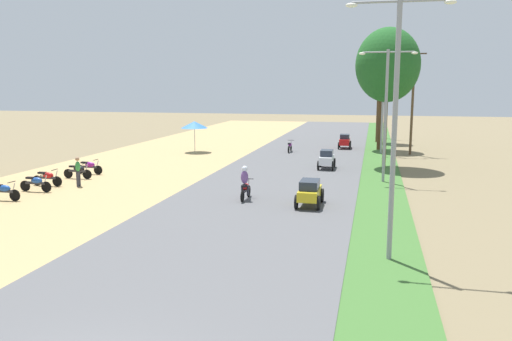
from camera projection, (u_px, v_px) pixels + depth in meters
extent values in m
cylinder|color=black|center=(15.00, 195.00, 24.47)|extent=(0.56, 0.06, 0.56)
cube|color=#333338|center=(3.00, 191.00, 24.58)|extent=(1.12, 0.12, 0.12)
ellipsoid|color=#1E4CA5|center=(4.00, 188.00, 24.54)|extent=(0.64, 0.28, 0.32)
cylinder|color=#A5A8AD|center=(13.00, 190.00, 24.44)|extent=(0.26, 0.05, 0.68)
cylinder|color=black|center=(12.00, 182.00, 24.40)|extent=(0.04, 0.54, 0.04)
cylinder|color=black|center=(46.00, 187.00, 26.49)|extent=(0.56, 0.06, 0.56)
cylinder|color=black|center=(25.00, 186.00, 26.76)|extent=(0.56, 0.06, 0.56)
cube|color=#333338|center=(35.00, 183.00, 26.59)|extent=(1.12, 0.12, 0.12)
ellipsoid|color=#1E4CA5|center=(37.00, 180.00, 26.55)|extent=(0.64, 0.28, 0.32)
cube|color=black|center=(30.00, 178.00, 26.61)|extent=(0.44, 0.20, 0.10)
cylinder|color=#A5A8AD|center=(45.00, 182.00, 26.46)|extent=(0.26, 0.05, 0.68)
cylinder|color=black|center=(43.00, 175.00, 26.41)|extent=(0.04, 0.54, 0.04)
cylinder|color=black|center=(57.00, 181.00, 28.00)|extent=(0.56, 0.06, 0.56)
cylinder|color=black|center=(37.00, 180.00, 28.27)|extent=(0.56, 0.06, 0.56)
cube|color=#333338|center=(47.00, 178.00, 28.11)|extent=(1.12, 0.12, 0.12)
ellipsoid|color=red|center=(48.00, 175.00, 28.07)|extent=(0.64, 0.28, 0.32)
cube|color=black|center=(42.00, 173.00, 28.13)|extent=(0.44, 0.20, 0.10)
cylinder|color=#A5A8AD|center=(56.00, 176.00, 27.97)|extent=(0.26, 0.05, 0.68)
cylinder|color=black|center=(55.00, 170.00, 27.92)|extent=(0.04, 0.54, 0.04)
cylinder|color=black|center=(87.00, 174.00, 30.21)|extent=(0.56, 0.06, 0.56)
cylinder|color=black|center=(68.00, 174.00, 30.48)|extent=(0.56, 0.06, 0.56)
cube|color=#333338|center=(77.00, 171.00, 30.31)|extent=(1.12, 0.12, 0.12)
ellipsoid|color=black|center=(79.00, 169.00, 30.27)|extent=(0.64, 0.28, 0.32)
cube|color=black|center=(73.00, 166.00, 30.33)|extent=(0.44, 0.20, 0.10)
cylinder|color=#A5A8AD|center=(86.00, 170.00, 30.18)|extent=(0.26, 0.05, 0.68)
cylinder|color=black|center=(85.00, 164.00, 30.13)|extent=(0.04, 0.54, 0.04)
cylinder|color=black|center=(98.00, 170.00, 31.74)|extent=(0.56, 0.06, 0.56)
cylinder|color=black|center=(80.00, 169.00, 32.01)|extent=(0.56, 0.06, 0.56)
cube|color=#333338|center=(89.00, 167.00, 31.84)|extent=(1.12, 0.12, 0.12)
ellipsoid|color=#8C1E8C|center=(90.00, 165.00, 31.80)|extent=(0.64, 0.28, 0.32)
cube|color=black|center=(85.00, 163.00, 31.86)|extent=(0.44, 0.20, 0.10)
cylinder|color=#A5A8AD|center=(97.00, 166.00, 31.71)|extent=(0.26, 0.05, 0.68)
cylinder|color=black|center=(96.00, 160.00, 31.66)|extent=(0.04, 0.54, 0.04)
cylinder|color=#99999E|center=(195.00, 139.00, 42.27)|extent=(0.05, 0.05, 2.10)
cone|color=#3372BF|center=(194.00, 125.00, 42.07)|extent=(2.20, 2.20, 0.55)
cylinder|color=#33333D|center=(79.00, 179.00, 28.09)|extent=(0.14, 0.14, 0.82)
cylinder|color=#33333D|center=(78.00, 179.00, 27.92)|extent=(0.14, 0.14, 0.82)
ellipsoid|color=#338C3F|center=(78.00, 166.00, 27.89)|extent=(0.26, 0.37, 0.56)
sphere|color=#9E7556|center=(77.00, 159.00, 27.82)|extent=(0.22, 0.22, 0.22)
cylinder|color=#4C351E|center=(385.00, 126.00, 34.55)|extent=(0.24, 0.24, 5.42)
ellipsoid|color=#1F5922|center=(388.00, 65.00, 33.89)|extent=(4.20, 4.20, 4.86)
cylinder|color=#4C351E|center=(380.00, 118.00, 43.69)|extent=(0.38, 0.38, 5.40)
ellipsoid|color=#1E5C1D|center=(382.00, 71.00, 43.05)|extent=(4.02, 4.02, 4.39)
cylinder|color=#4C351E|center=(379.00, 107.00, 49.43)|extent=(0.43, 0.43, 6.79)
ellipsoid|color=#27541B|center=(381.00, 62.00, 48.74)|extent=(2.89, 2.89, 2.87)
cylinder|color=gray|center=(394.00, 133.00, 15.75)|extent=(0.16, 0.16, 8.04)
cylinder|color=gray|center=(376.00, 2.00, 15.27)|extent=(1.40, 0.08, 0.08)
ellipsoid|color=silver|center=(352.00, 5.00, 15.44)|extent=(0.36, 0.20, 0.14)
cylinder|color=gray|center=(425.00, 0.00, 14.96)|extent=(1.40, 0.08, 0.08)
ellipsoid|color=silver|center=(450.00, 2.00, 14.82)|extent=(0.36, 0.20, 0.14)
cylinder|color=gray|center=(386.00, 117.00, 28.88)|extent=(0.16, 0.16, 7.40)
cylinder|color=gray|center=(375.00, 52.00, 28.45)|extent=(1.40, 0.08, 0.08)
ellipsoid|color=silver|center=(362.00, 54.00, 28.62)|extent=(0.36, 0.20, 0.14)
cylinder|color=gray|center=(401.00, 52.00, 28.14)|extent=(1.40, 0.08, 0.08)
ellipsoid|color=silver|center=(415.00, 53.00, 28.00)|extent=(0.36, 0.20, 0.14)
cylinder|color=gray|center=(383.00, 103.00, 40.79)|extent=(0.16, 0.16, 8.15)
cylinder|color=gray|center=(376.00, 52.00, 40.30)|extent=(1.40, 0.08, 0.08)
ellipsoid|color=silver|center=(366.00, 53.00, 40.47)|extent=(0.36, 0.20, 0.14)
cylinder|color=gray|center=(394.00, 52.00, 39.99)|extent=(1.40, 0.08, 0.08)
ellipsoid|color=silver|center=(403.00, 53.00, 39.85)|extent=(0.36, 0.20, 0.14)
cylinder|color=gray|center=(381.00, 98.00, 53.46)|extent=(0.16, 0.16, 8.18)
cylinder|color=gray|center=(376.00, 59.00, 52.97)|extent=(1.40, 0.08, 0.08)
ellipsoid|color=silver|center=(369.00, 60.00, 53.13)|extent=(0.36, 0.20, 0.14)
cylinder|color=gray|center=(390.00, 59.00, 52.66)|extent=(1.40, 0.08, 0.08)
ellipsoid|color=silver|center=(397.00, 60.00, 52.52)|extent=(0.36, 0.20, 0.14)
cylinder|color=brown|center=(412.00, 102.00, 40.70)|extent=(0.20, 0.20, 8.42)
cube|color=#473323|center=(415.00, 54.00, 40.09)|extent=(1.80, 0.10, 0.10)
cube|color=gold|center=(310.00, 193.00, 23.47)|extent=(0.88, 2.25, 0.44)
cube|color=#232B38|center=(310.00, 184.00, 23.31)|extent=(0.81, 1.30, 0.40)
cylinder|color=black|center=(319.00, 203.00, 22.62)|extent=(0.11, 0.64, 0.64)
cylinder|color=black|center=(296.00, 202.00, 22.84)|extent=(0.11, 0.64, 0.64)
cylinder|color=black|center=(322.00, 195.00, 24.18)|extent=(0.11, 0.64, 0.64)
cylinder|color=black|center=(301.00, 194.00, 24.40)|extent=(0.11, 0.64, 0.64)
cube|color=silver|center=(327.00, 160.00, 33.83)|extent=(0.84, 1.95, 0.50)
cube|color=#232B38|center=(327.00, 153.00, 33.80)|extent=(0.77, 1.10, 0.40)
cylinder|color=black|center=(333.00, 166.00, 33.10)|extent=(0.10, 0.60, 0.60)
cylinder|color=black|center=(318.00, 165.00, 33.31)|extent=(0.10, 0.60, 0.60)
cylinder|color=black|center=(335.00, 163.00, 34.45)|extent=(0.10, 0.60, 0.60)
cylinder|color=black|center=(320.00, 162.00, 34.66)|extent=(0.10, 0.60, 0.60)
cube|color=red|center=(345.00, 142.00, 44.62)|extent=(0.84, 1.95, 0.50)
cube|color=#232B38|center=(345.00, 136.00, 44.60)|extent=(0.77, 1.10, 0.40)
cylinder|color=black|center=(350.00, 146.00, 43.89)|extent=(0.10, 0.60, 0.60)
cylinder|color=black|center=(339.00, 146.00, 44.10)|extent=(0.10, 0.60, 0.60)
cylinder|color=black|center=(350.00, 144.00, 45.24)|extent=(0.10, 0.60, 0.60)
cylinder|color=black|center=(340.00, 144.00, 45.45)|extent=(0.10, 0.60, 0.60)
cylinder|color=black|center=(249.00, 191.00, 25.35)|extent=(0.06, 0.56, 0.56)
cylinder|color=black|center=(242.00, 196.00, 24.16)|extent=(0.06, 0.56, 0.56)
cube|color=#333338|center=(246.00, 190.00, 24.73)|extent=(0.12, 1.12, 0.12)
ellipsoid|color=red|center=(246.00, 187.00, 24.78)|extent=(0.28, 0.64, 0.32)
cube|color=black|center=(244.00, 186.00, 24.42)|extent=(0.20, 0.44, 0.10)
cylinder|color=#A5A8AD|center=(248.00, 186.00, 25.25)|extent=(0.05, 0.26, 0.68)
cylinder|color=black|center=(248.00, 179.00, 25.13)|extent=(0.54, 0.04, 0.04)
ellipsoid|color=#724C8C|center=(245.00, 177.00, 24.43)|extent=(0.36, 0.28, 0.64)
sphere|color=white|center=(245.00, 169.00, 24.40)|extent=(0.28, 0.28, 0.28)
cylinder|color=#2D2D38|center=(242.00, 190.00, 24.66)|extent=(0.12, 0.12, 0.48)
cylinder|color=#2D2D38|center=(248.00, 190.00, 24.60)|extent=(0.12, 0.12, 0.48)
cylinder|color=black|center=(291.00, 148.00, 42.86)|extent=(0.06, 0.56, 0.56)
cylinder|color=black|center=(289.00, 150.00, 41.66)|extent=(0.06, 0.56, 0.56)
cube|color=#333338|center=(290.00, 146.00, 42.23)|extent=(0.12, 1.12, 0.12)
ellipsoid|color=#8C1E8C|center=(290.00, 145.00, 42.28)|extent=(0.28, 0.64, 0.32)
cube|color=black|center=(289.00, 144.00, 41.92)|extent=(0.20, 0.44, 0.10)
cylinder|color=#A5A8AD|center=(291.00, 145.00, 42.75)|extent=(0.05, 0.26, 0.68)
cylinder|color=black|center=(291.00, 140.00, 42.64)|extent=(0.54, 0.04, 0.04)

